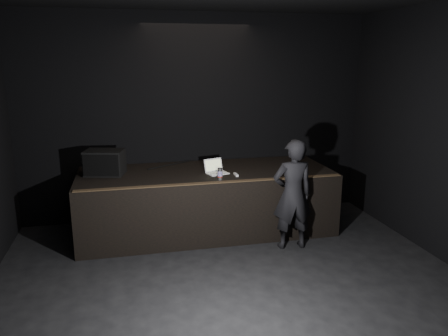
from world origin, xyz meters
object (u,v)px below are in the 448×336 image
at_px(person, 293,194).
at_px(stage_monitor, 105,162).
at_px(laptop, 216,170).
at_px(beer_can, 220,174).
at_px(stage_riser, 206,201).

bearing_deg(person, stage_monitor, -19.66).
height_order(laptop, beer_can, laptop).
distance_m(laptop, beer_can, 0.41).
relative_size(stage_riser, stage_monitor, 6.10).
height_order(stage_riser, person, person).
bearing_deg(stage_riser, beer_can, -79.17).
bearing_deg(stage_riser, stage_monitor, 175.52).
distance_m(stage_riser, beer_can, 0.83).
relative_size(laptop, person, 0.23).
height_order(stage_monitor, beer_can, stage_monitor).
xyz_separation_m(stage_riser, laptop, (0.13, -0.17, 0.56)).
height_order(stage_riser, beer_can, beer_can).
relative_size(stage_monitor, beer_can, 3.68).
height_order(stage_monitor, person, person).
bearing_deg(person, stage_riser, -38.36).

